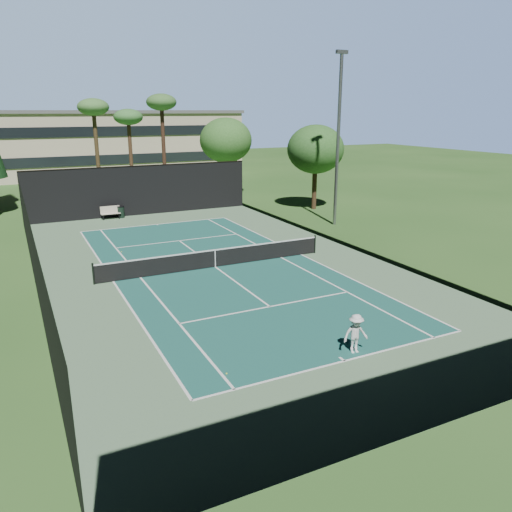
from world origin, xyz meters
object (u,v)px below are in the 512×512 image
at_px(player, 356,334).
at_px(tennis_ball_d, 121,252).
at_px(tennis_ball_b, 143,270).
at_px(trash_bin, 121,212).
at_px(tennis_ball_c, 209,257).
at_px(tennis_net, 215,258).
at_px(tennis_ball_a, 227,374).
at_px(park_bench, 110,212).

bearing_deg(player, tennis_ball_d, 112.93).
bearing_deg(tennis_ball_b, trash_bin, 82.80).
bearing_deg(tennis_ball_c, tennis_net, -100.74).
bearing_deg(trash_bin, tennis_net, -83.12).
relative_size(player, tennis_ball_b, 19.85).
height_order(tennis_ball_c, tennis_ball_d, tennis_ball_c).
bearing_deg(player, tennis_ball_a, -179.80).
distance_m(tennis_net, tennis_ball_c, 1.91).
height_order(tennis_ball_c, park_bench, park_bench).
height_order(player, tennis_ball_a, player).
distance_m(tennis_net, park_bench, 15.68).
bearing_deg(tennis_ball_b, player, -70.87).
bearing_deg(trash_bin, tennis_ball_d, -101.67).
xyz_separation_m(tennis_ball_d, park_bench, (1.27, 10.12, 0.52)).
distance_m(tennis_ball_b, trash_bin, 14.46).
bearing_deg(park_bench, tennis_ball_a, -92.70).
xyz_separation_m(tennis_ball_b, tennis_ball_d, (-0.30, 4.13, -0.01)).
bearing_deg(player, tennis_net, 100.87).
distance_m(player, tennis_ball_c, 13.32).
xyz_separation_m(player, park_bench, (-3.43, 26.93, -0.17)).
relative_size(tennis_net, tennis_ball_c, 179.02).
bearing_deg(park_bench, trash_bin, 6.14).
xyz_separation_m(tennis_net, park_bench, (-2.71, 15.44, -0.01)).
bearing_deg(player, trash_bin, 102.79).
bearing_deg(tennis_net, player, -86.44).
distance_m(tennis_ball_a, tennis_ball_b, 12.10).
xyz_separation_m(player, tennis_ball_a, (-4.67, 0.58, -0.69)).
xyz_separation_m(tennis_ball_b, tennis_ball_c, (4.03, 0.61, -0.00)).
bearing_deg(tennis_ball_a, trash_bin, 85.50).
bearing_deg(tennis_ball_d, trash_bin, 78.33).
bearing_deg(tennis_ball_a, tennis_ball_c, 71.31).
bearing_deg(trash_bin, tennis_ball_c, -80.82).
xyz_separation_m(tennis_net, trash_bin, (-1.87, 15.53, -0.08)).
xyz_separation_m(tennis_net, tennis_ball_a, (-3.96, -10.91, -0.53)).
bearing_deg(tennis_net, tennis_ball_b, 162.01).
xyz_separation_m(tennis_net, player, (0.71, -11.49, 0.16)).
bearing_deg(tennis_ball_b, tennis_net, -17.99).
height_order(tennis_net, player, player).
distance_m(tennis_net, tennis_ball_d, 6.67).
distance_m(tennis_net, player, 11.51).
xyz_separation_m(player, tennis_ball_b, (-4.40, 12.69, -0.68)).
xyz_separation_m(player, trash_bin, (-2.59, 27.02, -0.24)).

